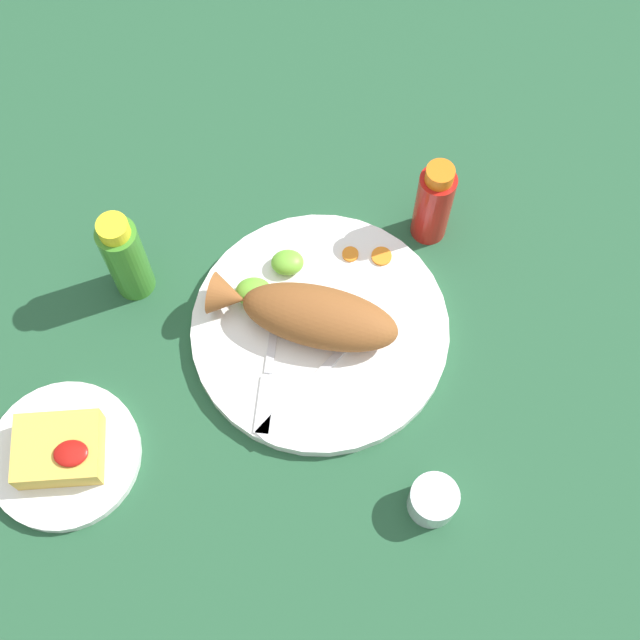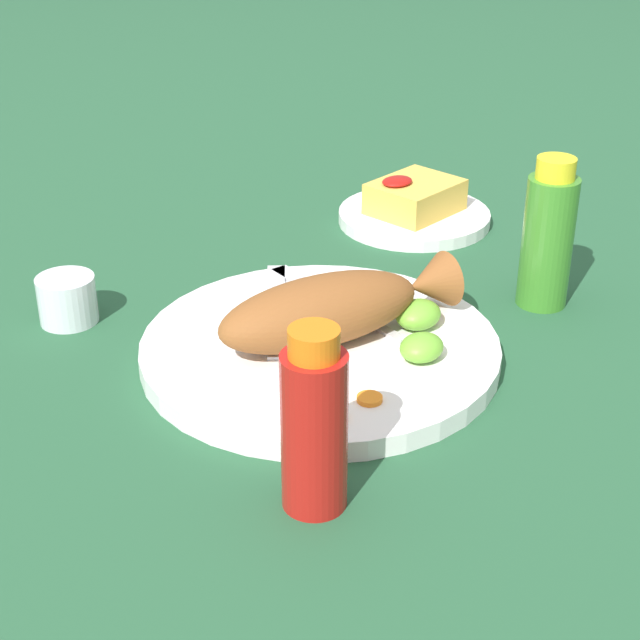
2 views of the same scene
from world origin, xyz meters
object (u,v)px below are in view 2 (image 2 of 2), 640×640
hot_sauce_bottle_green (548,237)px  fork_far (326,297)px  salt_cup (68,302)px  main_plate (320,349)px  fried_fish (333,307)px  hot_sauce_bottle_red (314,425)px  side_plate_fries (414,217)px  fork_near (275,302)px

hot_sauce_bottle_green → fork_far: bearing=-39.8°
hot_sauce_bottle_green → salt_cup: 0.46m
main_plate → fried_fish: (-0.01, 0.00, 0.04)m
main_plate → hot_sauce_bottle_red: hot_sauce_bottle_red is taller
main_plate → salt_cup: (0.11, -0.22, 0.01)m
side_plate_fries → fork_near: bearing=11.5°
fork_near → hot_sauce_bottle_red: (0.17, 0.21, 0.05)m
main_plate → fork_near: (-0.02, -0.08, 0.01)m
main_plate → salt_cup: bearing=-63.4°
fork_far → hot_sauce_bottle_green: hot_sauce_bottle_green is taller
fork_near → side_plate_fries: size_ratio=0.80×
fork_near → fork_far: bearing=-76.8°
fork_far → side_plate_fries: (-0.24, -0.08, -0.01)m
fried_fish → fork_far: (-0.05, -0.06, -0.03)m
fried_fish → hot_sauce_bottle_green: size_ratio=1.61×
main_plate → hot_sauce_bottle_green: bearing=159.7°
fried_fish → salt_cup: bearing=-43.5°
fried_fish → salt_cup: (0.12, -0.23, -0.03)m
fork_far → salt_cup: (0.17, -0.17, -0.00)m
fried_fish → fork_near: (-0.01, -0.08, -0.03)m
hot_sauce_bottle_red → hot_sauce_bottle_green: size_ratio=0.93×
fork_far → hot_sauce_bottle_green: 0.22m
main_plate → side_plate_fries: (-0.31, -0.14, -0.00)m
side_plate_fries → main_plate: bearing=24.0°
main_plate → salt_cup: salt_cup is taller
fork_far → side_plate_fries: bearing=-61.0°
main_plate → fried_fish: size_ratio=1.33×
hot_sauce_bottle_green → hot_sauce_bottle_red: bearing=7.8°
fried_fish → hot_sauce_bottle_green: hot_sauce_bottle_green is taller
fork_far → hot_sauce_bottle_green: size_ratio=1.25×
hot_sauce_bottle_red → salt_cup: hot_sauce_bottle_red is taller
side_plate_fries → hot_sauce_bottle_green: bearing=70.3°
main_plate → fork_far: bearing=-140.9°
fork_far → hot_sauce_bottle_red: (0.21, 0.19, 0.05)m
fork_near → salt_cup: size_ratio=2.57×
main_plate → fork_far: (-0.06, -0.05, 0.01)m
fork_near → fork_far: same height
fork_far → fried_fish: bearing=147.4°
fork_near → salt_cup: salt_cup is taller
fork_near → hot_sauce_bottle_red: hot_sauce_bottle_red is taller
fork_near → fried_fish: bearing=-141.0°
hot_sauce_bottle_green → fried_fish: bearing=-20.4°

